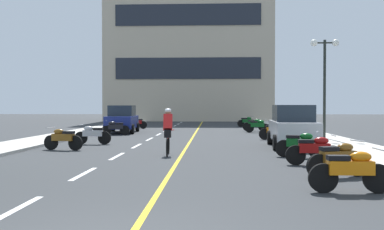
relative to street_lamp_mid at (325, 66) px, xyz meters
name	(u,v)px	position (x,y,z in m)	size (l,w,h in m)	color
ground_plane	(190,136)	(-7.16, 3.37, -3.85)	(140.00, 140.00, 0.00)	#2D3033
curb_left	(86,131)	(-14.36, 6.37, -3.79)	(2.40, 72.00, 0.12)	#B7B2A8
curb_right	(300,132)	(0.04, 6.37, -3.79)	(2.40, 72.00, 0.12)	#B7B2A8
lane_dash_0	(15,210)	(-9.16, -15.63, -3.85)	(0.14, 2.20, 0.01)	silver
lane_dash_1	(84,174)	(-9.16, -11.63, -3.85)	(0.14, 2.20, 0.01)	silver
lane_dash_2	(117,156)	(-9.16, -7.63, -3.85)	(0.14, 2.20, 0.01)	silver
lane_dash_3	(137,146)	(-9.16, -3.63, -3.85)	(0.14, 2.20, 0.01)	silver
lane_dash_4	(150,139)	(-9.16, 0.37, -3.85)	(0.14, 2.20, 0.01)	silver
lane_dash_5	(159,134)	(-9.16, 4.37, -3.85)	(0.14, 2.20, 0.01)	silver
lane_dash_6	(165,131)	(-9.16, 8.37, -3.85)	(0.14, 2.20, 0.01)	silver
lane_dash_7	(171,128)	(-9.16, 12.37, -3.85)	(0.14, 2.20, 0.01)	silver
lane_dash_8	(175,126)	(-9.16, 16.37, -3.85)	(0.14, 2.20, 0.01)	silver
lane_dash_9	(178,124)	(-9.16, 20.37, -3.85)	(0.14, 2.20, 0.01)	silver
lane_dash_10	(181,122)	(-9.16, 24.37, -3.85)	(0.14, 2.20, 0.01)	silver
lane_dash_11	(184,121)	(-9.16, 28.37, -3.85)	(0.14, 2.20, 0.01)	silver
centre_line_yellow	(196,132)	(-6.91, 6.37, -3.85)	(0.12, 66.00, 0.01)	gold
office_building	(190,39)	(-8.61, 32.24, 6.37)	(19.93, 9.86, 20.45)	#BCAD93
street_lamp_mid	(325,66)	(0.00, 0.00, 0.00)	(1.46, 0.36, 5.10)	black
parked_car_near	(293,126)	(-2.34, -3.97, -2.94)	(2.07, 4.27, 1.82)	black
parked_car_mid	(122,119)	(-11.80, 5.98, -2.94)	(2.10, 4.28, 1.82)	black
motorcycle_0	(351,170)	(-2.98, -13.88, -3.38)	(1.70, 0.60, 0.92)	black
motorcycle_1	(338,158)	(-2.67, -11.90, -3.38)	(1.65, 0.75, 0.92)	black
motorcycle_2	(315,150)	(-2.74, -9.72, -3.38)	(1.70, 0.60, 0.92)	black
motorcycle_3	(301,144)	(-2.77, -7.78, -3.38)	(1.65, 0.78, 0.92)	black
motorcycle_4	(63,138)	(-11.80, -5.61, -3.38)	(1.68, 0.64, 0.92)	black
motorcycle_5	(92,134)	(-11.33, -2.95, -3.38)	(1.70, 0.60, 0.92)	black
motorcycle_6	(275,131)	(-2.48, 0.29, -3.38)	(1.70, 0.60, 0.92)	black
motorcycle_7	(115,128)	(-11.68, 3.33, -3.38)	(1.67, 0.69, 0.92)	black
motorcycle_8	(258,126)	(-2.75, 6.40, -3.38)	(1.69, 0.62, 0.92)	black
motorcycle_9	(255,124)	(-2.75, 8.53, -3.38)	(1.70, 0.60, 0.92)	black
motorcycle_10	(136,123)	(-11.78, 11.24, -3.38)	(1.70, 0.60, 0.92)	black
motorcycle_11	(247,121)	(-2.83, 14.62, -3.38)	(1.65, 0.78, 0.92)	black
cyclist_rider	(168,131)	(-7.40, -7.18, -2.97)	(0.42, 1.77, 1.71)	black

